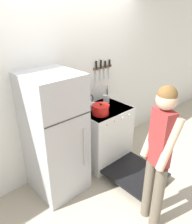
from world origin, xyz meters
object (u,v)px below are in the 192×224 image
(refrigerator, at_px, (55,136))
(tea_kettle, at_px, (90,105))
(stove_range, at_px, (105,136))
(dutch_oven_pot, at_px, (101,110))
(utensil_jar, at_px, (106,98))
(person, at_px, (159,153))

(refrigerator, relative_size, tea_kettle, 7.10)
(stove_range, relative_size, tea_kettle, 5.94)
(stove_range, bearing_deg, dutch_oven_pot, -153.74)
(dutch_oven_pot, bearing_deg, stove_range, 26.26)
(dutch_oven_pot, height_order, utensil_jar, utensil_jar)
(tea_kettle, bearing_deg, refrigerator, -168.19)
(refrigerator, distance_m, person, 1.29)
(tea_kettle, bearing_deg, stove_range, -45.89)
(person, bearing_deg, utensil_jar, -5.54)
(stove_range, bearing_deg, refrigerator, 179.20)
(refrigerator, relative_size, utensil_jar, 5.75)
(stove_range, xyz_separation_m, person, (-0.40, -1.18, 0.49))
(utensil_jar, bearing_deg, refrigerator, -171.66)
(stove_range, xyz_separation_m, dutch_oven_pot, (-0.17, -0.08, 0.54))
(refrigerator, distance_m, stove_range, 0.95)
(dutch_oven_pot, relative_size, tea_kettle, 1.26)
(tea_kettle, height_order, person, person)
(tea_kettle, height_order, utensil_jar, utensil_jar)
(utensil_jar, xyz_separation_m, person, (-0.59, -1.35, -0.05))
(utensil_jar, relative_size, person, 0.17)
(dutch_oven_pot, height_order, person, person)
(stove_range, distance_m, utensil_jar, 0.60)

